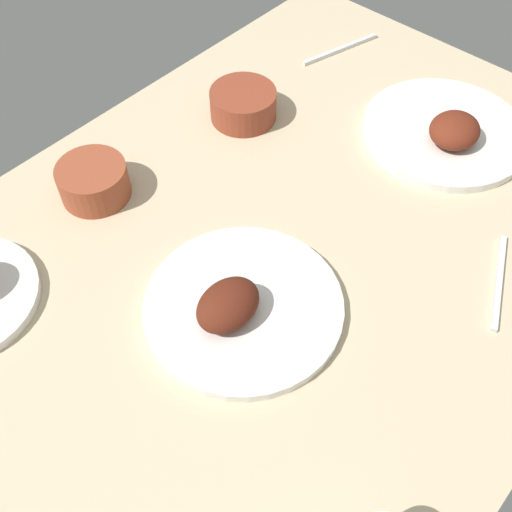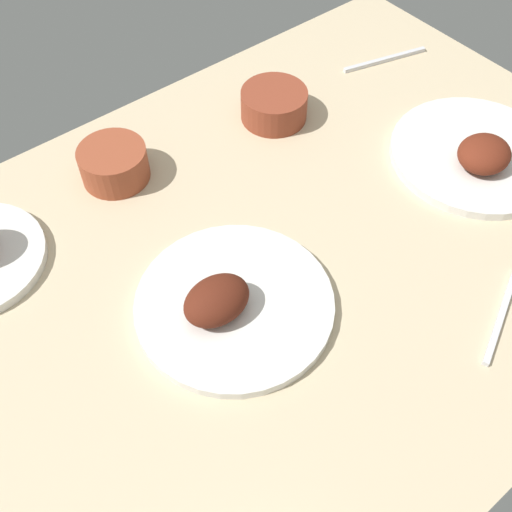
# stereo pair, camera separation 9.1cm
# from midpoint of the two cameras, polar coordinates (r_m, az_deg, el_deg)

# --- Properties ---
(dining_table) EXTENTS (1.40, 0.90, 0.04)m
(dining_table) POSITION_cam_midpoint_polar(r_m,az_deg,el_deg) (0.95, 2.76, -1.66)
(dining_table) COLOR #C6B28E
(dining_table) RESTS_ON ground
(plate_near_viewer) EXTENTS (0.29, 0.29, 0.07)m
(plate_near_viewer) POSITION_cam_midpoint_polar(r_m,az_deg,el_deg) (0.87, 0.61, -4.63)
(plate_near_viewer) COLOR silver
(plate_near_viewer) RESTS_ON dining_table
(plate_center_main) EXTENTS (0.30, 0.30, 0.07)m
(plate_center_main) POSITION_cam_midpoint_polar(r_m,az_deg,el_deg) (1.15, 22.10, 8.65)
(plate_center_main) COLOR silver
(plate_center_main) RESTS_ON dining_table
(bowl_cream) EXTENTS (0.11, 0.11, 0.06)m
(bowl_cream) POSITION_cam_midpoint_polar(r_m,az_deg,el_deg) (1.05, -10.70, 8.39)
(bowl_cream) COLOR brown
(bowl_cream) RESTS_ON dining_table
(bowl_potatoes) EXTENTS (0.12, 0.12, 0.06)m
(bowl_potatoes) POSITION_cam_midpoint_polar(r_m,az_deg,el_deg) (1.15, 4.03, 13.85)
(bowl_potatoes) COLOR brown
(bowl_potatoes) RESTS_ON dining_table
(fork_loose) EXTENTS (0.18, 0.06, 0.01)m
(fork_loose) POSITION_cam_midpoint_polar(r_m,az_deg,el_deg) (1.34, 13.93, 17.24)
(fork_loose) COLOR silver
(fork_loose) RESTS_ON dining_table
(spoon_loose) EXTENTS (0.17, 0.08, 0.01)m
(spoon_loose) POSITION_cam_midpoint_polar(r_m,az_deg,el_deg) (0.96, 24.47, -5.18)
(spoon_loose) COLOR silver
(spoon_loose) RESTS_ON dining_table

